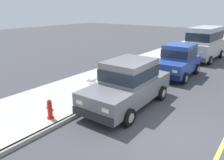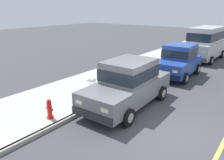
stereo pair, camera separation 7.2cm
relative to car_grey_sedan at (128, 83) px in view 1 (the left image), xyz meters
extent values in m
plane|color=#424247|center=(2.22, -0.88, -0.98)|extent=(80.00, 80.00, 0.00)
cube|color=gray|center=(-0.98, -0.88, -0.91)|extent=(0.16, 64.00, 0.14)
cube|color=#B7B5AD|center=(-2.78, -0.88, -0.91)|extent=(3.60, 64.00, 0.14)
cube|color=#E0D64C|center=(3.82, -0.88, -0.98)|extent=(0.12, 57.60, 0.01)
cube|color=slate|center=(0.00, -0.04, -0.28)|extent=(1.92, 4.55, 0.76)
cube|color=slate|center=(0.00, 0.06, 0.52)|extent=(1.64, 2.14, 0.84)
cube|color=#19232D|center=(0.00, 0.06, 0.45)|extent=(1.68, 2.18, 0.46)
cube|color=#252527|center=(0.06, -2.24, -0.52)|extent=(1.77, 0.25, 0.28)
cube|color=#252527|center=(-0.06, 2.16, -0.52)|extent=(1.77, 0.25, 0.28)
cylinder|color=black|center=(0.94, -1.41, -0.66)|extent=(0.24, 0.65, 0.64)
cylinder|color=#9E9EA3|center=(0.94, -1.41, -0.66)|extent=(0.25, 0.36, 0.35)
cylinder|color=black|center=(-0.86, -1.46, -0.66)|extent=(0.24, 0.65, 0.64)
cylinder|color=#9E9EA3|center=(-0.86, -1.46, -0.66)|extent=(0.25, 0.36, 0.35)
cylinder|color=black|center=(0.86, 1.38, -0.66)|extent=(0.24, 0.65, 0.64)
cylinder|color=#9E9EA3|center=(0.86, 1.38, -0.66)|extent=(0.25, 0.36, 0.35)
cylinder|color=black|center=(-0.94, 1.33, -0.66)|extent=(0.24, 0.65, 0.64)
cylinder|color=#9E9EA3|center=(-0.94, 1.33, -0.66)|extent=(0.25, 0.36, 0.35)
cube|color=#EAEACC|center=(0.62, -2.25, -0.17)|extent=(0.28, 0.09, 0.14)
cube|color=#EAEACC|center=(-0.50, -2.28, -0.17)|extent=(0.28, 0.09, 0.14)
cube|color=#28479E|center=(0.04, 5.20, -0.28)|extent=(1.83, 3.75, 0.76)
cube|color=#28479E|center=(0.03, 5.45, 0.50)|extent=(1.57, 1.94, 0.80)
cube|color=#19232D|center=(0.03, 5.45, 0.44)|extent=(1.61, 1.99, 0.44)
cube|color=#0E1837|center=(0.10, 3.40, -0.52)|extent=(1.69, 0.25, 0.28)
cube|color=#0E1837|center=(-0.01, 7.00, -0.52)|extent=(1.69, 0.25, 0.28)
cylinder|color=black|center=(0.94, 4.08, -0.66)|extent=(0.24, 0.65, 0.64)
cylinder|color=#9E9EA3|center=(0.94, 4.08, -0.66)|extent=(0.25, 0.36, 0.35)
cylinder|color=black|center=(-0.78, 4.03, -0.66)|extent=(0.24, 0.65, 0.64)
cylinder|color=#9E9EA3|center=(-0.78, 4.03, -0.66)|extent=(0.25, 0.36, 0.35)
cylinder|color=black|center=(0.87, 6.37, -0.66)|extent=(0.24, 0.65, 0.64)
cylinder|color=#9E9EA3|center=(0.87, 6.37, -0.66)|extent=(0.25, 0.36, 0.35)
cylinder|color=black|center=(-0.85, 6.32, -0.66)|extent=(0.24, 0.65, 0.64)
cylinder|color=#9E9EA3|center=(-0.85, 6.32, -0.66)|extent=(0.25, 0.36, 0.35)
cube|color=#EAEACC|center=(0.63, 3.39, -0.17)|extent=(0.28, 0.09, 0.14)
cube|color=#EAEACC|center=(-0.44, 3.36, -0.17)|extent=(0.28, 0.09, 0.14)
cube|color=#BCBCC1|center=(0.01, 10.82, -0.11)|extent=(2.07, 4.86, 1.10)
cube|color=#BCBCC1|center=(0.01, 10.82, 0.99)|extent=(1.81, 3.86, 1.10)
cube|color=#19232D|center=(0.01, 10.82, 0.90)|extent=(1.85, 3.90, 0.61)
cube|color=#424243|center=(-0.07, 8.47, -0.52)|extent=(1.87, 0.27, 0.28)
cube|color=#424243|center=(0.10, 13.16, -0.52)|extent=(1.87, 0.27, 0.28)
cylinder|color=black|center=(0.91, 9.30, -0.66)|extent=(0.24, 0.65, 0.64)
cylinder|color=#9E9EA3|center=(0.91, 9.30, -0.66)|extent=(0.25, 0.36, 0.35)
cylinder|color=black|center=(-0.99, 9.36, -0.66)|extent=(0.24, 0.65, 0.64)
cylinder|color=#9E9EA3|center=(-0.99, 9.36, -0.66)|extent=(0.25, 0.36, 0.35)
cylinder|color=black|center=(1.02, 12.27, -0.66)|extent=(0.24, 0.65, 0.64)
cylinder|color=#9E9EA3|center=(1.02, 12.27, -0.66)|extent=(0.25, 0.36, 0.35)
cylinder|color=black|center=(-0.88, 12.34, -0.66)|extent=(0.24, 0.65, 0.64)
cylinder|color=#9E9EA3|center=(-0.88, 12.34, -0.66)|extent=(0.25, 0.36, 0.35)
cube|color=#EAEACC|center=(0.52, 8.42, 0.05)|extent=(0.28, 0.09, 0.14)
cube|color=#EAEACC|center=(-0.66, 8.46, 0.05)|extent=(0.28, 0.09, 0.14)
ellipsoid|color=white|center=(-2.54, 0.64, -0.56)|extent=(0.21, 0.44, 0.20)
cylinder|color=white|center=(-2.48, 0.50, -0.75)|extent=(0.05, 0.05, 0.18)
cylinder|color=white|center=(-2.60, 0.50, -0.75)|extent=(0.05, 0.05, 0.18)
cylinder|color=white|center=(-2.48, 0.77, -0.75)|extent=(0.05, 0.05, 0.18)
cylinder|color=white|center=(-2.60, 0.77, -0.75)|extent=(0.05, 0.05, 0.18)
sphere|color=white|center=(-2.53, 0.35, -0.47)|extent=(0.17, 0.17, 0.17)
ellipsoid|color=gray|center=(-2.53, 0.26, -0.49)|extent=(0.07, 0.11, 0.06)
cone|color=white|center=(-2.48, 0.36, -0.39)|extent=(0.06, 0.06, 0.07)
cone|color=white|center=(-2.58, 0.35, -0.39)|extent=(0.06, 0.06, 0.07)
cylinder|color=white|center=(-2.54, 0.90, -0.50)|extent=(0.04, 0.12, 0.13)
cylinder|color=red|center=(-1.43, -2.87, -0.81)|extent=(0.24, 0.24, 0.06)
cylinder|color=red|center=(-1.43, -2.87, -0.51)|extent=(0.17, 0.17, 0.55)
sphere|color=red|center=(-1.43, -2.87, -0.19)|extent=(0.15, 0.15, 0.15)
cylinder|color=red|center=(-1.55, -2.87, -0.48)|extent=(0.10, 0.07, 0.07)
cylinder|color=red|center=(-1.31, -2.87, -0.48)|extent=(0.10, 0.07, 0.07)
camera|label=1|loc=(4.56, -7.14, 2.92)|focal=35.16mm
camera|label=2|loc=(4.62, -7.10, 2.92)|focal=35.16mm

